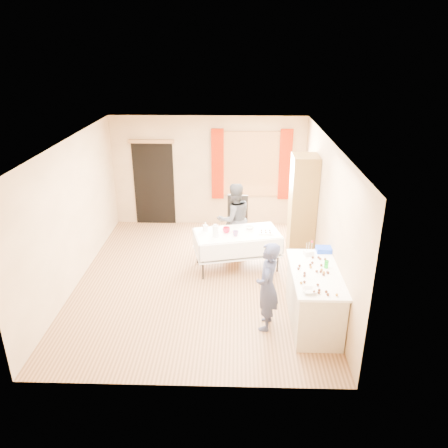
{
  "coord_description": "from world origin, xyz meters",
  "views": [
    {
      "loc": [
        0.67,
        -7.15,
        4.15
      ],
      "look_at": [
        0.45,
        0.0,
        1.13
      ],
      "focal_mm": 35.0,
      "sensor_mm": 36.0,
      "label": 1
    }
  ],
  "objects_px": {
    "chair": "(237,230)",
    "woman": "(234,219)",
    "counter": "(314,298)",
    "cabinet": "(302,207)",
    "girl": "(267,287)",
    "party_table": "(237,247)"
  },
  "relations": [
    {
      "from": "party_table",
      "to": "woman",
      "type": "height_order",
      "value": "woman"
    },
    {
      "from": "chair",
      "to": "girl",
      "type": "xyz_separation_m",
      "value": [
        0.47,
        -3.01,
        0.4
      ]
    },
    {
      "from": "counter",
      "to": "chair",
      "type": "height_order",
      "value": "chair"
    },
    {
      "from": "party_table",
      "to": "woman",
      "type": "bearing_deg",
      "value": 82.24
    },
    {
      "from": "girl",
      "to": "chair",
      "type": "bearing_deg",
      "value": -160.75
    },
    {
      "from": "girl",
      "to": "cabinet",
      "type": "bearing_deg",
      "value": 171.85
    },
    {
      "from": "counter",
      "to": "girl",
      "type": "xyz_separation_m",
      "value": [
        -0.74,
        -0.13,
        0.26
      ]
    },
    {
      "from": "cabinet",
      "to": "woman",
      "type": "bearing_deg",
      "value": 177.14
    },
    {
      "from": "cabinet",
      "to": "chair",
      "type": "relative_size",
      "value": 1.97
    },
    {
      "from": "chair",
      "to": "woman",
      "type": "height_order",
      "value": "woman"
    },
    {
      "from": "chair",
      "to": "girl",
      "type": "distance_m",
      "value": 3.07
    },
    {
      "from": "counter",
      "to": "woman",
      "type": "distance_m",
      "value": 2.78
    },
    {
      "from": "woman",
      "to": "girl",
      "type": "bearing_deg",
      "value": 77.47
    },
    {
      "from": "chair",
      "to": "girl",
      "type": "height_order",
      "value": "girl"
    },
    {
      "from": "chair",
      "to": "woman",
      "type": "xyz_separation_m",
      "value": [
        -0.05,
        -0.43,
        0.44
      ]
    },
    {
      "from": "party_table",
      "to": "woman",
      "type": "xyz_separation_m",
      "value": [
        -0.06,
        0.65,
        0.32
      ]
    },
    {
      "from": "counter",
      "to": "chair",
      "type": "distance_m",
      "value": 3.13
    },
    {
      "from": "cabinet",
      "to": "chair",
      "type": "distance_m",
      "value": 1.59
    },
    {
      "from": "counter",
      "to": "girl",
      "type": "relative_size",
      "value": 1.09
    },
    {
      "from": "cabinet",
      "to": "chair",
      "type": "height_order",
      "value": "cabinet"
    },
    {
      "from": "cabinet",
      "to": "girl",
      "type": "distance_m",
      "value": 2.67
    },
    {
      "from": "party_table",
      "to": "girl",
      "type": "height_order",
      "value": "girl"
    }
  ]
}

